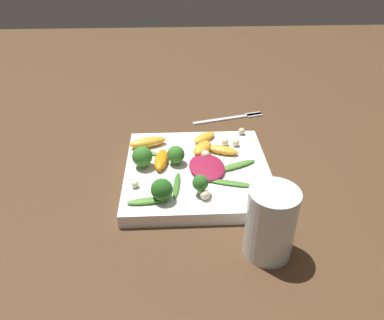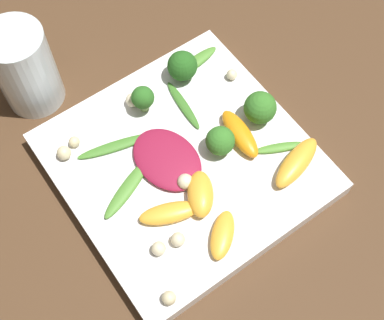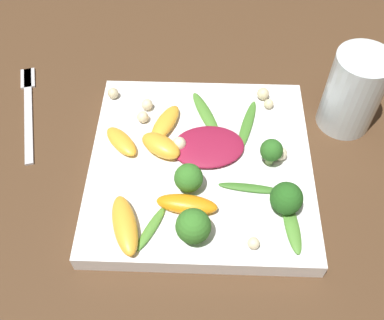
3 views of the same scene
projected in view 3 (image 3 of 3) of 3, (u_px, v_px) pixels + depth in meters
ground_plane at (200, 172)px, 0.59m from camera, size 2.40×2.40×0.00m
plate at (201, 166)px, 0.58m from camera, size 0.28×0.28×0.03m
drinking_glass at (353, 92)px, 0.59m from camera, size 0.07×0.07×0.12m
fork at (28, 101)px, 0.66m from camera, size 0.19×0.06×0.01m
radicchio_leaf_0 at (208, 147)px, 0.57m from camera, size 0.08×0.10×0.01m
orange_segment_0 at (165, 123)px, 0.59m from camera, size 0.07×0.05×0.01m
orange_segment_1 at (161, 146)px, 0.57m from camera, size 0.06×0.06×0.02m
orange_segment_2 at (125, 225)px, 0.50m from camera, size 0.08×0.05×0.02m
orange_segment_3 at (187, 204)px, 0.52m from camera, size 0.03×0.07×0.02m
orange_segment_4 at (121, 141)px, 0.57m from camera, size 0.06×0.06×0.01m
broccoli_floret_0 at (286, 199)px, 0.51m from camera, size 0.04×0.04×0.04m
broccoli_floret_1 at (189, 178)px, 0.53m from camera, size 0.03×0.03×0.04m
broccoli_floret_2 at (193, 226)px, 0.48m from camera, size 0.04×0.04×0.04m
broccoli_floret_3 at (272, 154)px, 0.54m from camera, size 0.03×0.03×0.04m
arugula_sprig_0 at (292, 226)px, 0.51m from camera, size 0.07×0.02×0.01m
arugula_sprig_1 at (206, 115)px, 0.61m from camera, size 0.09×0.05×0.01m
arugula_sprig_2 at (151, 228)px, 0.51m from camera, size 0.06×0.04×0.01m
arugula_sprig_3 at (251, 188)px, 0.54m from camera, size 0.02×0.08×0.01m
arugula_sprig_4 at (247, 126)px, 0.60m from camera, size 0.09×0.04×0.01m
macadamia_nut_0 at (269, 104)px, 0.61m from camera, size 0.01×0.01×0.01m
macadamia_nut_1 at (147, 105)px, 0.61m from camera, size 0.02×0.02×0.02m
macadamia_nut_2 at (179, 144)px, 0.57m from camera, size 0.02×0.02×0.02m
macadamia_nut_3 at (254, 243)px, 0.49m from camera, size 0.01×0.01×0.01m
macadamia_nut_4 at (280, 154)px, 0.56m from camera, size 0.02×0.02×0.02m
macadamia_nut_5 at (113, 93)px, 0.63m from camera, size 0.02×0.02×0.02m
macadamia_nut_6 at (143, 117)px, 0.60m from camera, size 0.02×0.02×0.02m
macadamia_nut_7 at (263, 94)px, 0.62m from camera, size 0.02×0.02×0.02m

